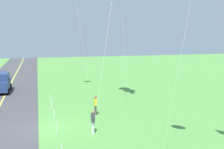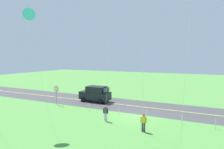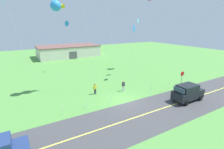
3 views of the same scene
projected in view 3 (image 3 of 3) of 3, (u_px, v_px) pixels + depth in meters
ground_plane at (125, 101)px, 22.46m from camera, size 120.00×120.00×0.10m
asphalt_road at (145, 114)px, 19.14m from camera, size 120.00×7.00×0.00m
road_centre_stripe at (145, 114)px, 19.14m from camera, size 120.00×0.16×0.00m
car_suv_foreground at (188, 92)px, 22.30m from camera, size 4.40×2.12×2.24m
stop_sign at (182, 76)px, 27.20m from camera, size 0.76×0.08×2.56m
person_adult_near at (95, 89)px, 24.45m from camera, size 0.58×0.22×1.60m
person_adult_companion at (123, 86)px, 25.63m from camera, size 0.58×0.22×1.60m
kite_green_far at (67, 24)px, 34.35m from camera, size 2.27×3.72×10.53m
kite_pink_drift at (56, 6)px, 22.06m from camera, size 1.90×1.48×12.80m
kite_orange_near at (138, 22)px, 29.07m from camera, size 1.54×1.64×10.82m
kite_purple_back at (134, 29)px, 32.30m from camera, size 1.18×0.65×9.73m
warehouse_distant at (68, 51)px, 53.71m from camera, size 18.36×10.20×3.50m
fence_post_0 at (63, 111)px, 19.01m from camera, size 0.05×0.05×0.90m
fence_post_1 at (86, 105)px, 20.40m from camera, size 0.05×0.05×0.90m
fence_post_2 at (111, 99)px, 22.07m from camera, size 0.05×0.05×0.90m
fence_post_3 at (131, 94)px, 23.60m from camera, size 0.05×0.05×0.90m
fence_post_4 at (151, 89)px, 25.46m from camera, size 0.05×0.05×0.90m
fence_post_5 at (169, 84)px, 27.35m from camera, size 0.05×0.05×0.90m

